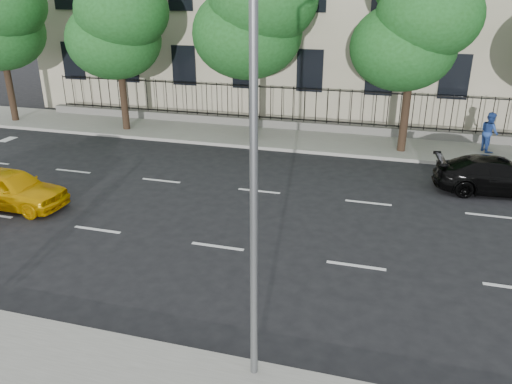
% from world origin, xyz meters
% --- Properties ---
extents(ground, '(120.00, 120.00, 0.00)m').
position_xyz_m(ground, '(0.00, 0.00, 0.00)').
color(ground, black).
rests_on(ground, ground).
extents(far_sidewalk, '(60.00, 4.00, 0.15)m').
position_xyz_m(far_sidewalk, '(0.00, 14.00, 0.07)').
color(far_sidewalk, gray).
rests_on(far_sidewalk, ground).
extents(lane_markings, '(49.60, 4.62, 0.01)m').
position_xyz_m(lane_markings, '(0.00, 4.75, 0.01)').
color(lane_markings, silver).
rests_on(lane_markings, ground).
extents(iron_fence, '(30.00, 0.50, 2.20)m').
position_xyz_m(iron_fence, '(0.00, 15.70, 0.65)').
color(iron_fence, slate).
rests_on(iron_fence, far_sidewalk).
extents(street_light, '(0.25, 3.32, 8.05)m').
position_xyz_m(street_light, '(2.50, -1.77, 5.15)').
color(street_light, slate).
rests_on(street_light, near_sidewalk).
extents(tree_b, '(5.53, 5.12, 8.97)m').
position_xyz_m(tree_b, '(-8.96, 13.36, 5.84)').
color(tree_b, '#382619').
rests_on(tree_b, far_sidewalk).
extents(tree_c, '(5.89, 5.50, 9.80)m').
position_xyz_m(tree_c, '(-1.96, 13.36, 6.41)').
color(tree_c, '#382619').
rests_on(tree_c, far_sidewalk).
extents(tree_d, '(5.34, 4.94, 8.84)m').
position_xyz_m(tree_d, '(5.04, 13.36, 5.84)').
color(tree_d, '#382619').
rests_on(tree_d, far_sidewalk).
extents(yellow_taxi, '(3.98, 1.67, 1.34)m').
position_xyz_m(yellow_taxi, '(-7.78, 3.31, 0.67)').
color(yellow_taxi, '#DEA005').
rests_on(yellow_taxi, ground).
extents(black_sedan, '(4.68, 2.30, 1.31)m').
position_xyz_m(black_sedan, '(8.45, 9.31, 0.66)').
color(black_sedan, black).
rests_on(black_sedan, ground).
extents(pedestrian_far, '(0.95, 1.06, 1.79)m').
position_xyz_m(pedestrian_far, '(8.73, 14.17, 1.05)').
color(pedestrian_far, '#274696').
rests_on(pedestrian_far, far_sidewalk).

